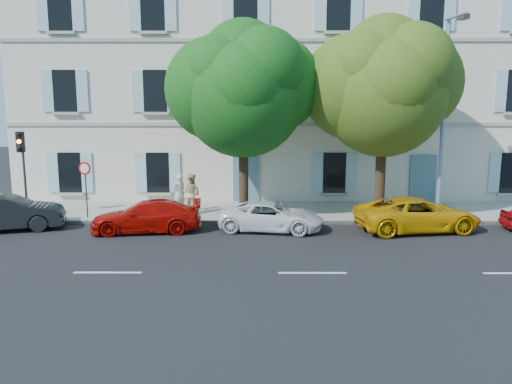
{
  "coord_description": "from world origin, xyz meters",
  "views": [
    {
      "loc": [
        -1.57,
        -17.99,
        4.74
      ],
      "look_at": [
        -1.68,
        2.0,
        1.4
      ],
      "focal_mm": 35.0,
      "sensor_mm": 36.0,
      "label": 1
    }
  ],
  "objects_px": {
    "road_sign": "(85,178)",
    "pedestrian_b": "(191,194)",
    "traffic_light": "(22,156)",
    "car_yellow_supercar": "(417,214)",
    "car_white_coupe": "(271,216)",
    "tree_right": "(384,94)",
    "pedestrian_a": "(179,194)",
    "tree_left": "(243,96)",
    "car_dark_sedan": "(6,213)",
    "street_lamp": "(445,108)",
    "car_red_coupe": "(146,216)"
  },
  "relations": [
    {
      "from": "car_dark_sedan",
      "to": "tree_left",
      "type": "relative_size",
      "value": 0.54
    },
    {
      "from": "pedestrian_a",
      "to": "pedestrian_b",
      "type": "height_order",
      "value": "pedestrian_b"
    },
    {
      "from": "car_yellow_supercar",
      "to": "pedestrian_a",
      "type": "height_order",
      "value": "pedestrian_a"
    },
    {
      "from": "car_dark_sedan",
      "to": "car_white_coupe",
      "type": "bearing_deg",
      "value": -106.31
    },
    {
      "from": "car_white_coupe",
      "to": "pedestrian_b",
      "type": "height_order",
      "value": "pedestrian_b"
    },
    {
      "from": "car_yellow_supercar",
      "to": "road_sign",
      "type": "xyz_separation_m",
      "value": [
        -13.54,
        1.66,
        1.21
      ]
    },
    {
      "from": "road_sign",
      "to": "street_lamp",
      "type": "bearing_deg",
      "value": -1.38
    },
    {
      "from": "car_red_coupe",
      "to": "street_lamp",
      "type": "relative_size",
      "value": 0.52
    },
    {
      "from": "car_dark_sedan",
      "to": "road_sign",
      "type": "bearing_deg",
      "value": -73.84
    },
    {
      "from": "tree_left",
      "to": "car_yellow_supercar",
      "type": "bearing_deg",
      "value": -14.67
    },
    {
      "from": "tree_right",
      "to": "car_dark_sedan",
      "type": "bearing_deg",
      "value": -172.39
    },
    {
      "from": "car_white_coupe",
      "to": "pedestrian_b",
      "type": "bearing_deg",
      "value": 62.4
    },
    {
      "from": "pedestrian_b",
      "to": "tree_right",
      "type": "bearing_deg",
      "value": -155.24
    },
    {
      "from": "car_white_coupe",
      "to": "road_sign",
      "type": "bearing_deg",
      "value": 86.84
    },
    {
      "from": "tree_right",
      "to": "street_lamp",
      "type": "height_order",
      "value": "street_lamp"
    },
    {
      "from": "tree_right",
      "to": "traffic_light",
      "type": "bearing_deg",
      "value": -178.69
    },
    {
      "from": "traffic_light",
      "to": "car_yellow_supercar",
      "type": "bearing_deg",
      "value": -5.87
    },
    {
      "from": "car_dark_sedan",
      "to": "street_lamp",
      "type": "relative_size",
      "value": 0.53
    },
    {
      "from": "pedestrian_a",
      "to": "pedestrian_b",
      "type": "xyz_separation_m",
      "value": [
        0.56,
        -0.16,
        0.03
      ]
    },
    {
      "from": "car_dark_sedan",
      "to": "car_white_coupe",
      "type": "height_order",
      "value": "car_dark_sedan"
    },
    {
      "from": "street_lamp",
      "to": "pedestrian_b",
      "type": "xyz_separation_m",
      "value": [
        -10.51,
        1.26,
        -3.71
      ]
    },
    {
      "from": "car_white_coupe",
      "to": "road_sign",
      "type": "distance_m",
      "value": 8.08
    },
    {
      "from": "pedestrian_a",
      "to": "car_white_coupe",
      "type": "bearing_deg",
      "value": 104.75
    },
    {
      "from": "tree_right",
      "to": "pedestrian_b",
      "type": "relative_size",
      "value": 4.53
    },
    {
      "from": "car_yellow_supercar",
      "to": "street_lamp",
      "type": "relative_size",
      "value": 0.59
    },
    {
      "from": "car_red_coupe",
      "to": "pedestrian_b",
      "type": "bearing_deg",
      "value": 146.91
    },
    {
      "from": "car_yellow_supercar",
      "to": "pedestrian_a",
      "type": "bearing_deg",
      "value": 65.38
    },
    {
      "from": "car_white_coupe",
      "to": "street_lamp",
      "type": "relative_size",
      "value": 0.5
    },
    {
      "from": "traffic_light",
      "to": "road_sign",
      "type": "relative_size",
      "value": 1.53
    },
    {
      "from": "car_yellow_supercar",
      "to": "traffic_light",
      "type": "height_order",
      "value": "traffic_light"
    },
    {
      "from": "car_yellow_supercar",
      "to": "car_white_coupe",
      "type": "bearing_deg",
      "value": 80.71
    },
    {
      "from": "car_white_coupe",
      "to": "pedestrian_a",
      "type": "xyz_separation_m",
      "value": [
        -4.02,
        2.69,
        0.45
      ]
    },
    {
      "from": "car_dark_sedan",
      "to": "car_white_coupe",
      "type": "distance_m",
      "value": 10.41
    },
    {
      "from": "car_red_coupe",
      "to": "car_yellow_supercar",
      "type": "relative_size",
      "value": 0.88
    },
    {
      "from": "tree_left",
      "to": "road_sign",
      "type": "distance_m",
      "value": 7.49
    },
    {
      "from": "traffic_light",
      "to": "street_lamp",
      "type": "distance_m",
      "value": 17.57
    },
    {
      "from": "car_red_coupe",
      "to": "car_yellow_supercar",
      "type": "distance_m",
      "value": 10.58
    },
    {
      "from": "car_dark_sedan",
      "to": "pedestrian_b",
      "type": "relative_size",
      "value": 2.42
    },
    {
      "from": "tree_right",
      "to": "traffic_light",
      "type": "height_order",
      "value": "tree_right"
    },
    {
      "from": "pedestrian_b",
      "to": "street_lamp",
      "type": "bearing_deg",
      "value": -158.2
    },
    {
      "from": "car_dark_sedan",
      "to": "pedestrian_a",
      "type": "xyz_separation_m",
      "value": [
        6.39,
        2.73,
        0.3
      ]
    },
    {
      "from": "road_sign",
      "to": "pedestrian_b",
      "type": "bearing_deg",
      "value": 11.75
    },
    {
      "from": "tree_right",
      "to": "traffic_light",
      "type": "relative_size",
      "value": 2.21
    },
    {
      "from": "car_yellow_supercar",
      "to": "pedestrian_a",
      "type": "relative_size",
      "value": 2.78
    },
    {
      "from": "car_red_coupe",
      "to": "tree_left",
      "type": "relative_size",
      "value": 0.53
    },
    {
      "from": "car_white_coupe",
      "to": "road_sign",
      "type": "relative_size",
      "value": 1.71
    },
    {
      "from": "tree_right",
      "to": "pedestrian_b",
      "type": "distance_m",
      "value": 9.25
    },
    {
      "from": "traffic_light",
      "to": "pedestrian_b",
      "type": "height_order",
      "value": "traffic_light"
    },
    {
      "from": "road_sign",
      "to": "traffic_light",
      "type": "bearing_deg",
      "value": 179.99
    },
    {
      "from": "tree_left",
      "to": "pedestrian_b",
      "type": "height_order",
      "value": "tree_left"
    }
  ]
}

